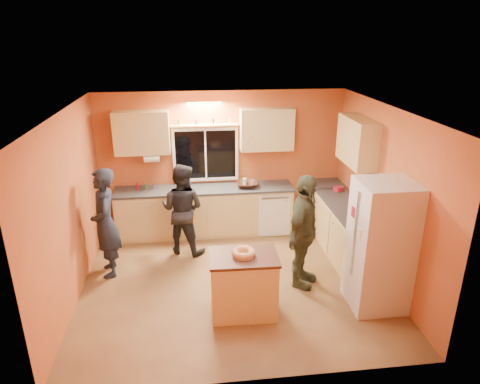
{
  "coord_description": "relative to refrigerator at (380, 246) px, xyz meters",
  "views": [
    {
      "loc": [
        -0.57,
        -5.6,
        3.61
      ],
      "look_at": [
        0.15,
        0.4,
        1.3
      ],
      "focal_mm": 32.0,
      "sensor_mm": 36.0,
      "label": 1
    }
  ],
  "objects": [
    {
      "name": "person_left",
      "position": [
        -3.79,
        1.27,
        -0.04
      ],
      "size": [
        0.54,
        0.7,
        1.72
      ],
      "primitive_type": "imported",
      "rotation": [
        0.0,
        0.0,
        -1.35
      ],
      "color": "black",
      "rests_on": "ground"
    },
    {
      "name": "person_right",
      "position": [
        -0.89,
        0.6,
        -0.04
      ],
      "size": [
        0.89,
        1.08,
        1.73
      ],
      "primitive_type": "imported",
      "rotation": [
        0.0,
        0.0,
        1.01
      ],
      "color": "#303723",
      "rests_on": "ground"
    },
    {
      "name": "utensil_crock",
      "position": [
        -2.55,
        2.51,
        0.09
      ],
      "size": [
        0.14,
        0.14,
        0.17
      ],
      "primitive_type": "cylinder",
      "color": "beige",
      "rests_on": "back_counter"
    },
    {
      "name": "ground",
      "position": [
        -1.89,
        0.8,
        -0.9
      ],
      "size": [
        4.5,
        4.5,
        0.0
      ],
      "primitive_type": "plane",
      "color": "brown",
      "rests_on": "ground"
    },
    {
      "name": "person_center",
      "position": [
        -2.64,
        1.85,
        -0.12
      ],
      "size": [
        0.94,
        0.86,
        1.57
      ],
      "primitive_type": "imported",
      "rotation": [
        0.0,
        0.0,
        2.71
      ],
      "color": "black",
      "rests_on": "ground"
    },
    {
      "name": "room_shell",
      "position": [
        -1.77,
        1.21,
        0.72
      ],
      "size": [
        4.54,
        4.04,
        2.61
      ],
      "color": "#CD5F34",
      "rests_on": "ground"
    },
    {
      "name": "right_counter",
      "position": [
        0.06,
        1.3,
        -0.45
      ],
      "size": [
        0.62,
        1.84,
        0.9
      ],
      "color": "tan",
      "rests_on": "ground"
    },
    {
      "name": "island",
      "position": [
        -1.84,
        0.02,
        -0.46
      ],
      "size": [
        0.91,
        0.63,
        0.87
      ],
      "rotation": [
        0.0,
        0.0,
        -0.03
      ],
      "color": "tan",
      "rests_on": "ground"
    },
    {
      "name": "refrigerator",
      "position": [
        0.0,
        0.0,
        0.0
      ],
      "size": [
        0.72,
        0.7,
        1.8
      ],
      "primitive_type": "cube",
      "color": "silver",
      "rests_on": "ground"
    },
    {
      "name": "red_box",
      "position": [
        0.14,
        2.09,
        0.04
      ],
      "size": [
        0.2,
        0.18,
        0.07
      ],
      "primitive_type": "cube",
      "rotation": [
        0.0,
        0.0,
        0.43
      ],
      "color": "maroon",
      "rests_on": "right_counter"
    },
    {
      "name": "mixing_bowl",
      "position": [
        -1.46,
        2.48,
        0.05
      ],
      "size": [
        0.43,
        0.43,
        0.1
      ],
      "primitive_type": "imported",
      "rotation": [
        0.0,
        0.0,
        -0.09
      ],
      "color": "#311C10",
      "rests_on": "back_counter"
    },
    {
      "name": "bundt_pastry",
      "position": [
        -1.84,
        0.02,
        0.01
      ],
      "size": [
        0.31,
        0.31,
        0.09
      ],
      "primitive_type": "torus",
      "color": "tan",
      "rests_on": "island"
    },
    {
      "name": "back_counter",
      "position": [
        -1.88,
        2.5,
        -0.45
      ],
      "size": [
        4.23,
        0.62,
        0.9
      ],
      "color": "tan",
      "rests_on": "ground"
    },
    {
      "name": "potted_plant",
      "position": [
        0.12,
        1.0,
        0.14
      ],
      "size": [
        0.31,
        0.29,
        0.29
      ],
      "primitive_type": "imported",
      "rotation": [
        0.0,
        0.0,
        -0.3
      ],
      "color": "gray",
      "rests_on": "right_counter"
    }
  ]
}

